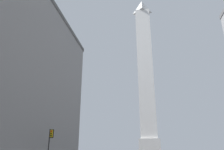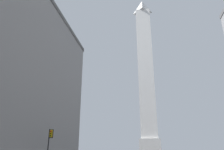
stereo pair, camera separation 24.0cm
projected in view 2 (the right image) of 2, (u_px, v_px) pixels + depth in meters
obelisk at (146, 73)px, 89.43m from camera, size 7.64×7.64×68.38m
traffic_light_mid_left at (50, 140)px, 33.76m from camera, size 0.76×0.52×5.08m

